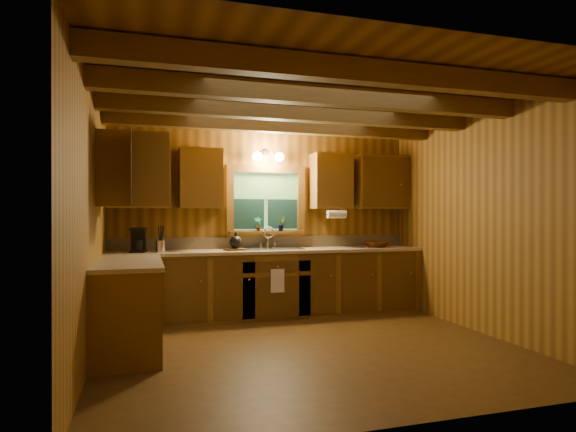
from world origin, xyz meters
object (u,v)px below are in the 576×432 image
at_px(sink, 271,253).
at_px(wicker_basket, 377,244).
at_px(cutting_board, 236,250).
at_px(coffee_maker, 138,240).

relative_size(sink, wicker_basket, 2.36).
bearing_deg(wicker_basket, cutting_board, -179.55).
distance_m(sink, coffee_maker, 1.71).
relative_size(cutting_board, wicker_basket, 0.77).
xyz_separation_m(sink, coffee_maker, (-1.70, -0.03, 0.20)).
relative_size(sink, coffee_maker, 2.67).
relative_size(coffee_maker, cutting_board, 1.14).
bearing_deg(sink, cutting_board, -171.32).
xyz_separation_m(sink, wicker_basket, (1.54, -0.06, 0.09)).
relative_size(sink, cutting_board, 3.06).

